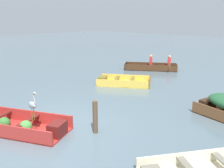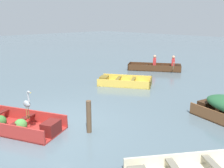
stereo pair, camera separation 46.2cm
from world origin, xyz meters
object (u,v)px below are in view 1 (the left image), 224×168
rowboat_dark_varnish_with_crew (154,67)px  heron_on_dinghy (33,104)px  dinghy_red_foreground (13,125)px  mooring_post (95,117)px  skiff_yellow_mid_moored (121,82)px

rowboat_dark_varnish_with_crew → heron_on_dinghy: bearing=-75.8°
dinghy_red_foreground → mooring_post: (1.87, 1.46, 0.31)m
skiff_yellow_mid_moored → mooring_post: 5.35m
heron_on_dinghy → skiff_yellow_mid_moored: bearing=106.6°
rowboat_dark_varnish_with_crew → heron_on_dinghy: heron_on_dinghy is taller
mooring_post → rowboat_dark_varnish_with_crew: bearing=112.9°
rowboat_dark_varnish_with_crew → mooring_post: bearing=-67.1°
dinghy_red_foreground → mooring_post: size_ratio=3.75×
skiff_yellow_mid_moored → rowboat_dark_varnish_with_crew: rowboat_dark_varnish_with_crew is taller
dinghy_red_foreground → heron_on_dinghy: bearing=19.4°
dinghy_red_foreground → mooring_post: bearing=37.9°
skiff_yellow_mid_moored → heron_on_dinghy: heron_on_dinghy is taller
dinghy_red_foreground → rowboat_dark_varnish_with_crew: rowboat_dark_varnish_with_crew is taller
skiff_yellow_mid_moored → heron_on_dinghy: (1.71, -5.72, 0.76)m
rowboat_dark_varnish_with_crew → mooring_post: 9.30m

